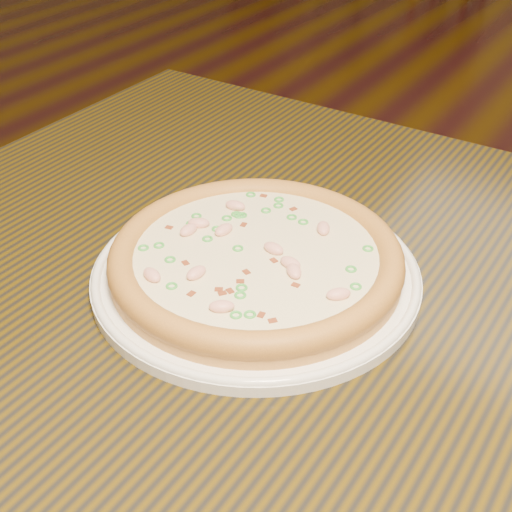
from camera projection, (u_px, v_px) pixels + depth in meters
The scene contains 4 objects.
ground at pixel (353, 329), 1.84m from camera, with size 9.00×9.00×0.00m, color black.
hero_table at pixel (370, 363), 0.79m from camera, with size 1.20×0.80×0.75m.
plate at pixel (256, 273), 0.75m from camera, with size 0.35×0.35×0.02m.
pizza at pixel (256, 258), 0.74m from camera, with size 0.31×0.31×0.03m.
Camera 1 is at (0.55, -1.32, 1.20)m, focal length 50.00 mm.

